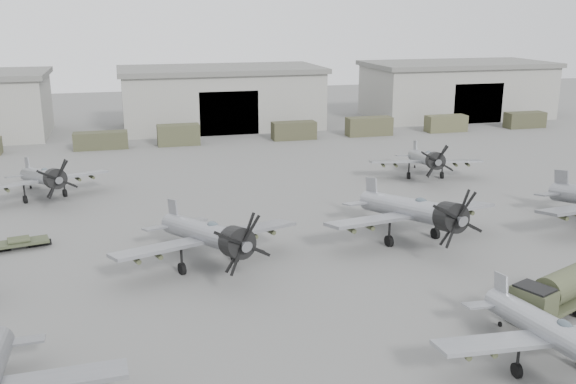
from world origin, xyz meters
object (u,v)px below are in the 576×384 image
(aircraft_near_1, at_px, (556,335))
(aircraft_far_1, at_px, (427,159))
(aircraft_far_0, at_px, (44,177))
(aircraft_mid_1, at_px, (209,235))
(aircraft_mid_2, at_px, (415,211))
(fuel_tanker, at_px, (558,291))

(aircraft_near_1, distance_m, aircraft_far_1, 36.49)
(aircraft_far_0, bearing_deg, aircraft_far_1, -24.37)
(aircraft_mid_1, distance_m, aircraft_far_0, 23.08)
(aircraft_near_1, bearing_deg, aircraft_far_1, 76.67)
(aircraft_near_1, relative_size, aircraft_far_1, 1.00)
(aircraft_mid_1, xyz_separation_m, aircraft_far_1, (24.51, 17.96, -0.27))
(aircraft_mid_2, xyz_separation_m, fuel_tanker, (2.66, -12.67, -1.03))
(aircraft_near_1, distance_m, aircraft_mid_1, 21.76)
(aircraft_mid_2, height_order, fuel_tanker, aircraft_mid_2)
(aircraft_near_1, bearing_deg, aircraft_mid_2, 89.19)
(aircraft_far_0, distance_m, aircraft_far_1, 36.64)
(aircraft_far_1, distance_m, fuel_tanker, 30.31)
(aircraft_mid_2, distance_m, fuel_tanker, 12.99)
(aircraft_far_1, relative_size, fuel_tanker, 1.68)
(aircraft_far_1, bearing_deg, aircraft_near_1, -94.58)
(aircraft_mid_2, distance_m, aircraft_far_0, 33.01)
(aircraft_far_1, bearing_deg, fuel_tanker, -90.06)
(aircraft_mid_1, relative_size, aircraft_mid_2, 0.94)
(aircraft_far_0, distance_m, fuel_tanker, 43.28)
(aircraft_mid_1, bearing_deg, fuel_tanker, -51.67)
(aircraft_far_0, height_order, fuel_tanker, aircraft_far_0)
(aircraft_near_1, xyz_separation_m, fuel_tanker, (4.14, 5.29, -0.63))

